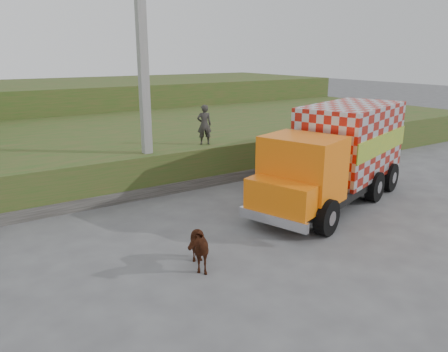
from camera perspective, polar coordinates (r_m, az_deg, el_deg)
ground at (r=13.07m, az=2.61°, el=-6.64°), size 120.00×120.00×0.00m
embankment at (r=21.43m, az=-13.22°, el=4.00°), size 40.00×12.00×1.50m
embankment_far at (r=32.74m, az=-20.74°, el=8.71°), size 40.00×12.00×3.00m
retaining_strip at (r=15.62m, az=-12.52°, el=-2.42°), size 16.00×0.50×0.40m
utility_pole at (r=15.64m, az=-10.43°, el=12.22°), size 1.20×0.30×8.00m
cargo_truck at (r=15.35m, az=14.60°, el=2.84°), size 7.65×4.46×3.25m
cow at (r=10.52m, az=-3.82°, el=-9.12°), size 0.95×1.44×1.12m
pedestrian at (r=17.14m, az=-2.59°, el=6.72°), size 0.66×0.55×1.56m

